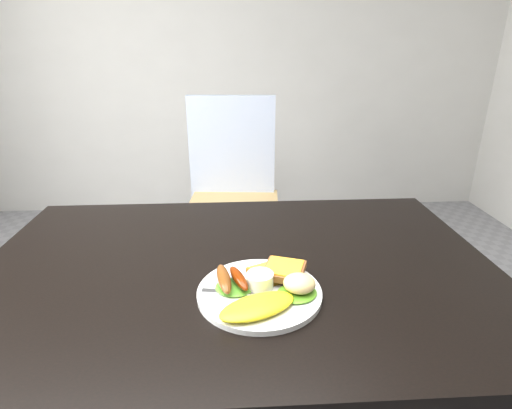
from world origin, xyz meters
name	(u,v)px	position (x,y,z in m)	size (l,w,h in m)	color
room_back_panel	(231,27)	(0.00, 2.25, 1.35)	(4.00, 0.04, 2.70)	silver
dining_table	(238,271)	(0.00, 0.00, 0.73)	(1.20, 0.80, 0.04)	black
dining_chair	(233,209)	(-0.01, 1.07, 0.45)	(0.46, 0.46, 0.05)	tan
person	(187,162)	(-0.19, 0.68, 0.81)	(0.58, 0.39, 1.62)	navy
plate	(259,293)	(0.04, -0.13, 0.76)	(0.25, 0.25, 0.01)	white
lettuce_left	(234,287)	(-0.01, -0.12, 0.77)	(0.08, 0.07, 0.01)	#388E1A
lettuce_right	(297,293)	(0.12, -0.15, 0.77)	(0.08, 0.07, 0.01)	#54921C
omelette	(257,306)	(0.03, -0.20, 0.77)	(0.15, 0.07, 0.02)	yellow
sausage_a	(224,279)	(-0.03, -0.11, 0.78)	(0.03, 0.11, 0.03)	brown
sausage_b	(239,278)	(0.00, -0.11, 0.78)	(0.02, 0.09, 0.02)	#6E2407
ramekin	(260,280)	(0.04, -0.12, 0.78)	(0.05, 0.05, 0.03)	white
toast_a	(269,274)	(0.07, -0.08, 0.77)	(0.08, 0.08, 0.01)	brown
toast_b	(284,270)	(0.10, -0.09, 0.78)	(0.08, 0.08, 0.01)	brown
potato_salad	(299,283)	(0.12, -0.14, 0.79)	(0.06, 0.06, 0.03)	beige
fork	(242,293)	(0.01, -0.14, 0.76)	(0.17, 0.01, 0.00)	#ADAFB7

